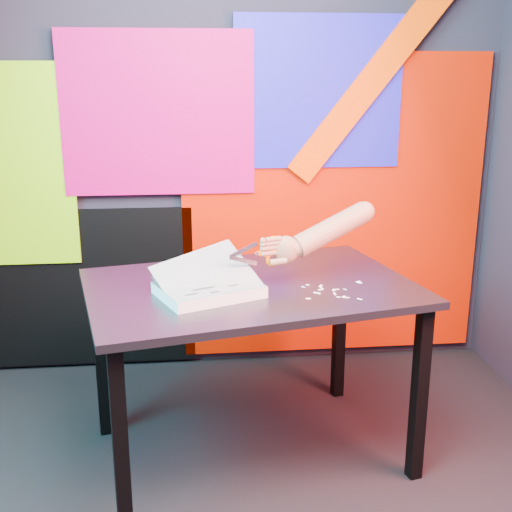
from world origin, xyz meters
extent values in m
cube|color=#21202C|center=(0.00, 1.50, 1.35)|extent=(3.00, 0.01, 2.70)
cube|color=#21202C|center=(0.00, -1.50, 1.35)|extent=(3.00, 0.01, 2.70)
cube|color=#BC1300|center=(0.65, 1.47, 0.85)|extent=(1.60, 0.02, 1.60)
cube|color=#1D17C7|center=(0.55, 1.46, 1.45)|extent=(0.85, 0.02, 0.75)
cube|color=#BA035A|center=(-0.25, 1.45, 1.35)|extent=(0.95, 0.02, 0.80)
cube|color=#FF3F00|center=(0.85, 1.44, 1.55)|extent=(0.91, 0.02, 1.11)
cube|color=black|center=(-0.75, 1.47, 0.45)|extent=(1.30, 0.02, 0.85)
cube|color=black|center=(-0.35, 0.09, 0.36)|extent=(0.06, 0.06, 0.72)
cube|color=black|center=(-0.51, 0.78, 0.36)|extent=(0.06, 0.06, 0.72)
cube|color=black|center=(0.75, 0.33, 0.36)|extent=(0.06, 0.06, 0.72)
cube|color=black|center=(0.60, 1.02, 0.36)|extent=(0.06, 0.06, 0.72)
cube|color=black|center=(0.12, 0.56, 0.73)|extent=(1.40, 1.08, 0.03)
cube|color=silver|center=(-0.04, 0.44, 0.77)|extent=(0.43, 0.38, 0.04)
cube|color=silver|center=(-0.04, 0.44, 0.79)|extent=(0.43, 0.38, 0.00)
cube|color=silver|center=(-0.04, 0.44, 0.80)|extent=(0.42, 0.36, 0.11)
cube|color=silver|center=(-0.05, 0.46, 0.82)|extent=(0.43, 0.34, 0.19)
cylinder|color=#323335|center=(-0.14, 0.27, 0.79)|extent=(0.01, 0.01, 0.00)
cylinder|color=#323335|center=(-0.12, 0.28, 0.79)|extent=(0.01, 0.01, 0.00)
cylinder|color=#323335|center=(-0.10, 0.29, 0.79)|extent=(0.01, 0.01, 0.00)
cylinder|color=#323335|center=(-0.07, 0.30, 0.79)|extent=(0.01, 0.01, 0.00)
cylinder|color=#323335|center=(-0.05, 0.31, 0.79)|extent=(0.01, 0.01, 0.00)
cylinder|color=#323335|center=(-0.02, 0.32, 0.79)|extent=(0.01, 0.01, 0.00)
cylinder|color=#323335|center=(0.00, 0.33, 0.79)|extent=(0.01, 0.01, 0.00)
cylinder|color=#323335|center=(0.03, 0.34, 0.79)|extent=(0.01, 0.01, 0.00)
cylinder|color=#323335|center=(0.05, 0.35, 0.79)|extent=(0.01, 0.01, 0.00)
cylinder|color=#323335|center=(0.08, 0.36, 0.79)|extent=(0.01, 0.01, 0.00)
cylinder|color=#323335|center=(0.10, 0.38, 0.79)|extent=(0.01, 0.01, 0.00)
cylinder|color=#323335|center=(0.12, 0.39, 0.79)|extent=(0.01, 0.01, 0.00)
cylinder|color=#323335|center=(0.15, 0.40, 0.79)|extent=(0.01, 0.01, 0.00)
cylinder|color=#323335|center=(-0.24, 0.49, 0.79)|extent=(0.01, 0.01, 0.00)
cylinder|color=#323335|center=(-0.21, 0.50, 0.79)|extent=(0.01, 0.01, 0.00)
cylinder|color=#323335|center=(-0.19, 0.51, 0.79)|extent=(0.01, 0.01, 0.00)
cylinder|color=#323335|center=(-0.16, 0.52, 0.79)|extent=(0.01, 0.01, 0.00)
cylinder|color=#323335|center=(-0.14, 0.53, 0.79)|extent=(0.01, 0.01, 0.00)
cylinder|color=#323335|center=(-0.11, 0.54, 0.79)|extent=(0.01, 0.01, 0.00)
cylinder|color=#323335|center=(-0.09, 0.55, 0.79)|extent=(0.01, 0.01, 0.00)
cylinder|color=#323335|center=(-0.07, 0.56, 0.79)|extent=(0.01, 0.01, 0.00)
cylinder|color=#323335|center=(-0.04, 0.57, 0.79)|extent=(0.01, 0.01, 0.00)
cylinder|color=#323335|center=(-0.02, 0.58, 0.79)|extent=(0.01, 0.01, 0.00)
cylinder|color=#323335|center=(0.01, 0.59, 0.79)|extent=(0.01, 0.01, 0.00)
cylinder|color=#323335|center=(0.03, 0.60, 0.79)|extent=(0.01, 0.01, 0.00)
cylinder|color=#323335|center=(0.06, 0.61, 0.79)|extent=(0.01, 0.01, 0.00)
cube|color=black|center=(-0.14, 0.45, 0.79)|extent=(0.06, 0.04, 0.00)
cube|color=black|center=(-0.04, 0.48, 0.79)|extent=(0.05, 0.03, 0.00)
cube|color=black|center=(-0.06, 0.39, 0.79)|extent=(0.08, 0.04, 0.00)
cube|color=black|center=(0.05, 0.42, 0.79)|extent=(0.04, 0.02, 0.00)
cube|color=black|center=(-0.11, 0.33, 0.79)|extent=(0.05, 0.03, 0.00)
cube|color=black|center=(-0.03, 0.53, 0.79)|extent=(0.06, 0.03, 0.00)
cube|color=black|center=(-0.02, 0.35, 0.79)|extent=(0.04, 0.02, 0.00)
cube|color=silver|center=(0.09, 0.49, 0.91)|extent=(0.11, 0.04, 0.05)
cube|color=silver|center=(0.09, 0.49, 0.87)|extent=(0.11, 0.04, 0.05)
cylinder|color=silver|center=(0.14, 0.51, 0.89)|extent=(0.02, 0.01, 0.01)
cube|color=#DA5F00|center=(0.16, 0.52, 0.88)|extent=(0.04, 0.02, 0.02)
cube|color=#DA5F00|center=(0.16, 0.52, 0.89)|extent=(0.04, 0.02, 0.02)
torus|color=#DA5F00|center=(0.21, 0.53, 0.92)|extent=(0.06, 0.03, 0.06)
torus|color=#DA5F00|center=(0.21, 0.53, 0.86)|extent=(0.06, 0.03, 0.06)
ellipsoid|color=#936D4E|center=(0.26, 0.55, 0.89)|extent=(0.11, 0.06, 0.11)
cylinder|color=#936D4E|center=(0.21, 0.53, 0.88)|extent=(0.08, 0.05, 0.02)
cylinder|color=#936D4E|center=(0.21, 0.53, 0.90)|extent=(0.08, 0.05, 0.02)
cylinder|color=#936D4E|center=(0.21, 0.53, 0.92)|extent=(0.07, 0.04, 0.02)
cylinder|color=#936D4E|center=(0.21, 0.53, 0.93)|extent=(0.07, 0.04, 0.02)
cylinder|color=#936D4E|center=(0.23, 0.53, 0.85)|extent=(0.07, 0.03, 0.03)
cylinder|color=#936D4E|center=(0.31, 0.57, 0.89)|extent=(0.08, 0.09, 0.07)
cylinder|color=#936D4E|center=(0.45, 0.63, 0.95)|extent=(0.35, 0.20, 0.20)
sphere|color=#936D4E|center=(0.60, 0.68, 1.00)|extent=(0.08, 0.08, 0.08)
cube|color=white|center=(0.36, 0.42, 0.75)|extent=(0.03, 0.02, 0.00)
cube|color=white|center=(0.43, 0.45, 0.75)|extent=(0.02, 0.02, 0.00)
cube|color=white|center=(0.50, 0.34, 0.75)|extent=(0.02, 0.02, 0.00)
cube|color=white|center=(0.32, 0.50, 0.75)|extent=(0.02, 0.02, 0.00)
cube|color=white|center=(0.55, 0.53, 0.75)|extent=(0.02, 0.02, 0.00)
cube|color=white|center=(0.43, 0.37, 0.75)|extent=(0.02, 0.01, 0.00)
cube|color=white|center=(0.44, 0.46, 0.75)|extent=(0.03, 0.01, 0.00)
cube|color=white|center=(0.46, 0.36, 0.75)|extent=(0.02, 0.01, 0.00)
cube|color=white|center=(0.39, 0.48, 0.75)|extent=(0.01, 0.02, 0.00)
cube|color=white|center=(0.32, 0.37, 0.75)|extent=(0.02, 0.01, 0.00)
cube|color=white|center=(0.47, 0.46, 0.75)|extent=(0.01, 0.01, 0.00)
cube|color=white|center=(0.38, 0.46, 0.75)|extent=(0.02, 0.01, 0.00)
cube|color=white|center=(0.34, 0.52, 0.75)|extent=(0.02, 0.01, 0.00)
cube|color=white|center=(0.55, 0.54, 0.75)|extent=(0.02, 0.02, 0.00)
cube|color=white|center=(0.42, 0.41, 0.75)|extent=(0.01, 0.03, 0.00)
cube|color=white|center=(0.45, 0.37, 0.75)|extent=(0.02, 0.02, 0.00)
cube|color=white|center=(0.39, 0.50, 0.75)|extent=(0.02, 0.03, 0.00)
camera|label=1|loc=(-0.10, -1.81, 1.54)|focal=45.00mm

